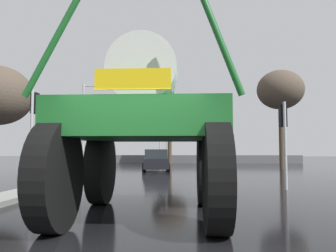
# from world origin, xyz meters

# --- Properties ---
(ground_plane) EXTENTS (120.00, 120.00, 0.00)m
(ground_plane) POSITION_xyz_m (0.00, 18.00, 0.00)
(ground_plane) COLOR black
(oversize_sprayer) EXTENTS (3.96, 5.32, 4.33)m
(oversize_sprayer) POSITION_xyz_m (-0.01, 2.97, 1.89)
(oversize_sprayer) COLOR black
(oversize_sprayer) RESTS_ON ground
(sedan_ahead) EXTENTS (2.21, 4.26, 1.52)m
(sedan_ahead) POSITION_xyz_m (-1.49, 19.85, 0.71)
(sedan_ahead) COLOR black
(sedan_ahead) RESTS_ON ground
(traffic_signal_near_left) EXTENTS (0.24, 0.54, 3.86)m
(traffic_signal_near_left) POSITION_xyz_m (-5.25, 8.47, 2.82)
(traffic_signal_near_left) COLOR #A8AAAF
(traffic_signal_near_left) RESTS_ON ground
(traffic_signal_near_right) EXTENTS (0.24, 0.54, 3.28)m
(traffic_signal_near_right) POSITION_xyz_m (4.52, 8.48, 2.39)
(traffic_signal_near_right) COLOR #A8AAAF
(traffic_signal_near_right) RESTS_ON ground
(traffic_signal_far_left) EXTENTS (0.24, 0.55, 3.88)m
(traffic_signal_far_left) POSITION_xyz_m (-1.26, 27.35, 2.83)
(traffic_signal_far_left) COLOR #A8AAAF
(traffic_signal_far_left) RESTS_ON ground
(traffic_signal_far_right) EXTENTS (0.24, 0.55, 3.33)m
(traffic_signal_far_right) POSITION_xyz_m (-1.86, 27.36, 2.42)
(traffic_signal_far_right) COLOR #A8AAAF
(traffic_signal_far_right) RESTS_ON ground
(streetlight_far_left) EXTENTS (1.70, 0.24, 7.05)m
(streetlight_far_left) POSITION_xyz_m (-7.90, 23.37, 3.94)
(streetlight_far_left) COLOR #A8AAAF
(streetlight_far_left) RESTS_ON ground
(bare_tree_right) EXTENTS (3.68, 3.68, 7.84)m
(bare_tree_right) POSITION_xyz_m (8.17, 22.76, 6.21)
(bare_tree_right) COLOR #473828
(bare_tree_right) RESTS_ON ground
(bare_tree_far_center) EXTENTS (3.81, 3.81, 6.64)m
(bare_tree_far_center) POSITION_xyz_m (-1.22, 31.43, 4.98)
(bare_tree_far_center) COLOR #473828
(bare_tree_far_center) RESTS_ON ground
(roadside_barrier) EXTENTS (26.44, 0.24, 0.90)m
(roadside_barrier) POSITION_xyz_m (0.00, 33.63, 0.45)
(roadside_barrier) COLOR #59595B
(roadside_barrier) RESTS_ON ground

